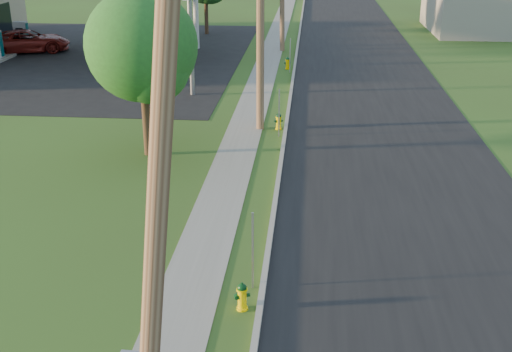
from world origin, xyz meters
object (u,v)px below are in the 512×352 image
Objects in this scene: utility_pole_near at (158,185)px; car_red at (28,41)px; fuel_pump_se at (150,41)px; fuel_pump_ne at (134,52)px; tree_verge at (144,51)px; car_silver at (141,47)px; fuel_pump_sw at (22,39)px; hydrant_mid at (279,121)px; hydrant_far at (288,63)px; hydrant_near at (242,296)px; utility_pole_mid at (260,10)px.

utility_pole_near reaches higher than car_red.
fuel_pump_ne is at bearing -90.00° from fuel_pump_se.
car_silver is (-5.13, 18.60, -3.29)m from tree_verge.
fuel_pump_ne is 9.85m from fuel_pump_sw.
hydrant_mid is at bearing -161.68° from car_silver.
fuel_pump_sw is 25.26m from hydrant_mid.
fuel_pump_sw is 4.20× the size of hydrant_far.
hydrant_far is (0.68, 30.07, -4.43)m from utility_pole_near.
fuel_pump_ne is at bearing 168.21° from car_silver.
fuel_pump_se is at bearing 0.00° from fuel_pump_sw.
utility_pole_mid is at bearing 92.90° from hydrant_near.
fuel_pump_sw is at bearing 136.48° from utility_pole_mid.
utility_pole_mid is 23.70m from car_red.
fuel_pump_se is at bearing 104.27° from utility_pole_near.
utility_pole_mid is (-0.00, 18.00, 0.15)m from utility_pole_near.
tree_verge is 1.12× the size of car_red.
hydrant_far is (-0.11, 12.06, 0.02)m from hydrant_mid.
car_silver is (-0.11, 1.95, -0.06)m from fuel_pump_ne.
hydrant_mid is at bearing 38.05° from tree_verge.
utility_pole_mid is at bearing -55.60° from fuel_pump_ne.
car_red is at bearing 138.15° from hydrant_mid.
utility_pole_near is 2.96× the size of fuel_pump_ne.
fuel_pump_ne is 4.20× the size of hydrant_far.
utility_pole_mid is 16.31m from fuel_pump_ne.
fuel_pump_sw is 35.93m from hydrant_near.
fuel_pump_ne is at bearing -131.36° from car_red.
utility_pole_near is 6.21m from hydrant_near.
hydrant_far is (9.58, -4.93, -0.35)m from fuel_pump_se.
car_red reaches higher than hydrant_near.
utility_pole_mid is 1.79× the size of car_red.
fuel_pump_se is (0.00, 4.00, 0.00)m from fuel_pump_ne.
utility_pole_near is 2.44× the size of car_silver.
fuel_pump_se is at bearing 107.33° from hydrant_near.
car_silver is (-9.79, 14.95, 0.31)m from hydrant_mid.
utility_pole_near is 18.56m from hydrant_mid.
car_red is (-17.81, 15.95, 0.40)m from hydrant_mid.
car_silver is at bearing 163.41° from hydrant_far.
utility_pole_near is 18.00m from utility_pole_mid.
car_red is at bearing 123.84° from tree_verge.
car_red is (0.88, -1.05, 0.04)m from fuel_pump_sw.
hydrant_near is at bearing -72.67° from fuel_pump_se.
hydrant_near is at bearing 80.73° from utility_pole_near.
tree_verge is at bearing -106.18° from hydrant_far.
car_red is at bearing 167.62° from hydrant_far.
fuel_pump_ne reaches higher than car_silver.
tree_verge is at bearing -73.22° from fuel_pump_ne.
fuel_pump_sw is at bearing 62.13° from car_silver.
hydrant_mid reaches higher than hydrant_near.
fuel_pump_se is 4.39× the size of hydrant_mid.
hydrant_far is at bearing 73.82° from tree_verge.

